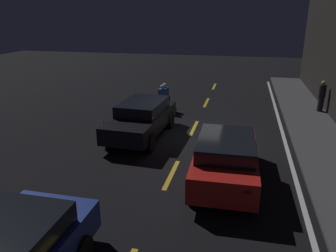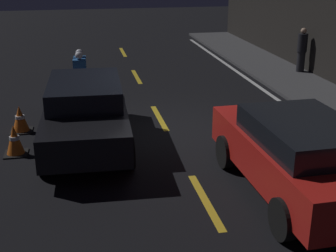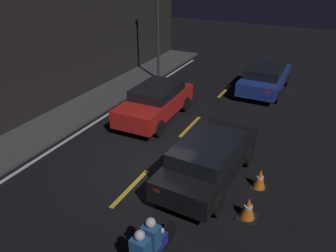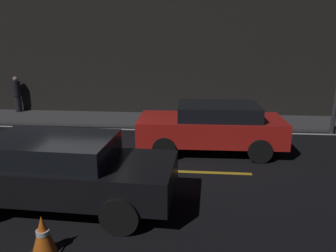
% 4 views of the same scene
% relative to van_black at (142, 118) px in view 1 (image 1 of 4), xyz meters
% --- Properties ---
extents(ground_plane, '(56.00, 56.00, 0.00)m').
position_rel_van_black_xyz_m(ground_plane, '(-0.45, 1.91, -0.78)').
color(ground_plane, black).
extents(raised_curb, '(28.00, 2.13, 0.10)m').
position_rel_van_black_xyz_m(raised_curb, '(-0.45, 6.93, -0.73)').
color(raised_curb, '#424244').
rests_on(raised_curb, ground).
extents(lane_dash_a, '(2.00, 0.14, 0.01)m').
position_rel_van_black_xyz_m(lane_dash_a, '(-10.45, 1.91, -0.78)').
color(lane_dash_a, gold).
rests_on(lane_dash_a, ground).
extents(lane_dash_b, '(2.00, 0.14, 0.01)m').
position_rel_van_black_xyz_m(lane_dash_b, '(-5.95, 1.91, -0.78)').
color(lane_dash_b, gold).
rests_on(lane_dash_b, ground).
extents(lane_dash_c, '(2.00, 0.14, 0.01)m').
position_rel_van_black_xyz_m(lane_dash_c, '(-1.45, 1.91, -0.78)').
color(lane_dash_c, gold).
rests_on(lane_dash_c, ground).
extents(lane_dash_d, '(2.00, 0.14, 0.01)m').
position_rel_van_black_xyz_m(lane_dash_d, '(3.05, 1.91, -0.78)').
color(lane_dash_d, gold).
rests_on(lane_dash_d, ground).
extents(lane_solid_kerb, '(25.20, 0.14, 0.01)m').
position_rel_van_black_xyz_m(lane_solid_kerb, '(-0.45, 5.62, -0.78)').
color(lane_solid_kerb, silver).
rests_on(lane_solid_kerb, ground).
extents(van_black, '(4.43, 2.00, 1.43)m').
position_rel_van_black_xyz_m(van_black, '(0.00, 0.00, 0.00)').
color(van_black, black).
rests_on(van_black, ground).
extents(taxi_red, '(4.21, 1.94, 1.43)m').
position_rel_van_black_xyz_m(taxi_red, '(3.10, 3.53, 0.00)').
color(taxi_red, red).
rests_on(taxi_red, ground).
extents(motorcycle, '(2.27, 0.40, 1.40)m').
position_rel_van_black_xyz_m(motorcycle, '(-3.76, -0.04, -0.12)').
color(motorcycle, black).
rests_on(motorcycle, ground).
extents(traffic_cone_near, '(0.52, 0.52, 0.65)m').
position_rel_van_black_xyz_m(traffic_cone_near, '(-1.11, -1.55, -0.46)').
color(traffic_cone_near, black).
rests_on(traffic_cone_near, ground).
extents(traffic_cone_mid, '(0.49, 0.49, 0.66)m').
position_rel_van_black_xyz_m(traffic_cone_mid, '(0.31, -1.53, -0.46)').
color(traffic_cone_mid, black).
rests_on(traffic_cone_mid, ground).
extents(pedestrian, '(0.34, 0.34, 1.54)m').
position_rel_van_black_xyz_m(pedestrian, '(-5.19, 7.69, 0.10)').
color(pedestrian, black).
rests_on(pedestrian, raised_curb).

